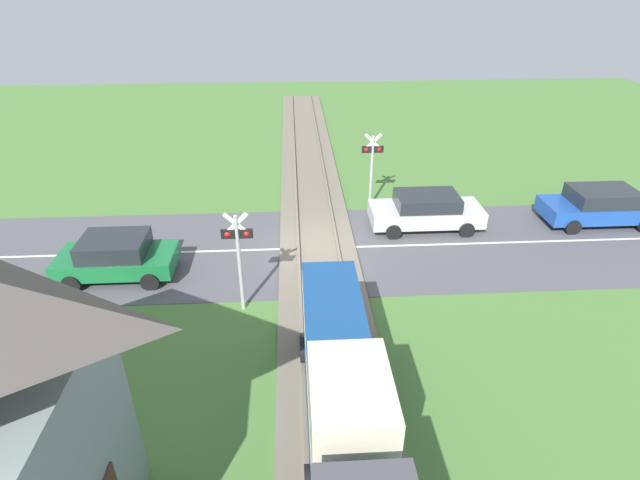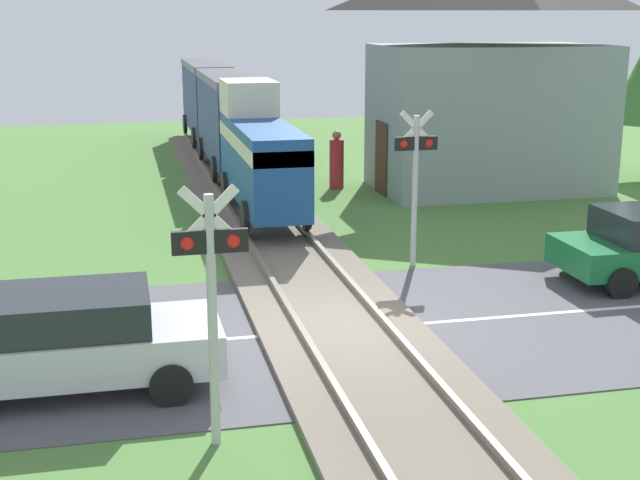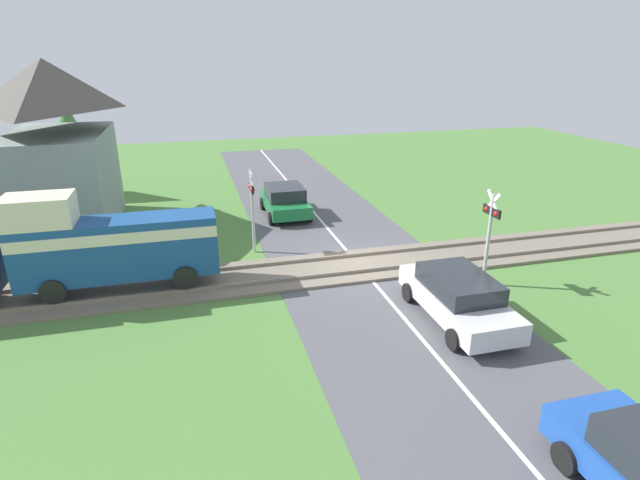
{
  "view_description": "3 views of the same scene",
  "coord_description": "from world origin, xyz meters",
  "px_view_note": "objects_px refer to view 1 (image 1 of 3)",
  "views": [
    {
      "loc": [
        0.85,
        16.01,
        9.24
      ],
      "look_at": [
        0.0,
        1.52,
        1.2
      ],
      "focal_mm": 28.0,
      "sensor_mm": 36.0,
      "label": 1
    },
    {
      "loc": [
        -3.43,
        -13.65,
        5.21
      ],
      "look_at": [
        0.0,
        1.52,
        1.2
      ],
      "focal_mm": 50.0,
      "sensor_mm": 36.0,
      "label": 2
    },
    {
      "loc": [
        -15.78,
        5.74,
        7.35
      ],
      "look_at": [
        0.0,
        1.52,
        1.2
      ],
      "focal_mm": 28.0,
      "sensor_mm": 36.0,
      "label": 3
    }
  ],
  "objects_px": {
    "car_near_crossing": "(426,210)",
    "car_far_side": "(116,256)",
    "car_behind_queue": "(600,205)",
    "crossing_signal_east_approach": "(238,249)",
    "crossing_signal_west_approach": "(372,161)"
  },
  "relations": [
    {
      "from": "car_behind_queue",
      "to": "crossing_signal_east_approach",
      "type": "distance_m",
      "value": 14.81
    },
    {
      "from": "car_near_crossing",
      "to": "car_far_side",
      "type": "distance_m",
      "value": 11.49
    },
    {
      "from": "car_far_side",
      "to": "car_behind_queue",
      "type": "height_order",
      "value": "car_behind_queue"
    },
    {
      "from": "car_near_crossing",
      "to": "car_behind_queue",
      "type": "relative_size",
      "value": 0.97
    },
    {
      "from": "car_near_crossing",
      "to": "car_far_side",
      "type": "xyz_separation_m",
      "value": [
        11.12,
        2.88,
        -0.0
      ]
    },
    {
      "from": "car_far_side",
      "to": "car_behind_queue",
      "type": "bearing_deg",
      "value": -171.01
    },
    {
      "from": "crossing_signal_east_approach",
      "to": "car_behind_queue",
      "type": "bearing_deg",
      "value": -160.34
    },
    {
      "from": "car_near_crossing",
      "to": "car_behind_queue",
      "type": "distance_m",
      "value": 7.08
    },
    {
      "from": "crossing_signal_west_approach",
      "to": "crossing_signal_east_approach",
      "type": "xyz_separation_m",
      "value": [
        4.93,
        7.05,
        0.0
      ]
    },
    {
      "from": "car_behind_queue",
      "to": "crossing_signal_west_approach",
      "type": "relative_size",
      "value": 1.37
    },
    {
      "from": "crossing_signal_west_approach",
      "to": "crossing_signal_east_approach",
      "type": "bearing_deg",
      "value": 55.04
    },
    {
      "from": "car_far_side",
      "to": "crossing_signal_west_approach",
      "type": "xyz_separation_m",
      "value": [
        -9.24,
        -4.96,
        1.33
      ]
    },
    {
      "from": "car_near_crossing",
      "to": "crossing_signal_west_approach",
      "type": "height_order",
      "value": "crossing_signal_west_approach"
    },
    {
      "from": "crossing_signal_east_approach",
      "to": "car_far_side",
      "type": "bearing_deg",
      "value": -25.81
    },
    {
      "from": "car_behind_queue",
      "to": "crossing_signal_east_approach",
      "type": "height_order",
      "value": "crossing_signal_east_approach"
    }
  ]
}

